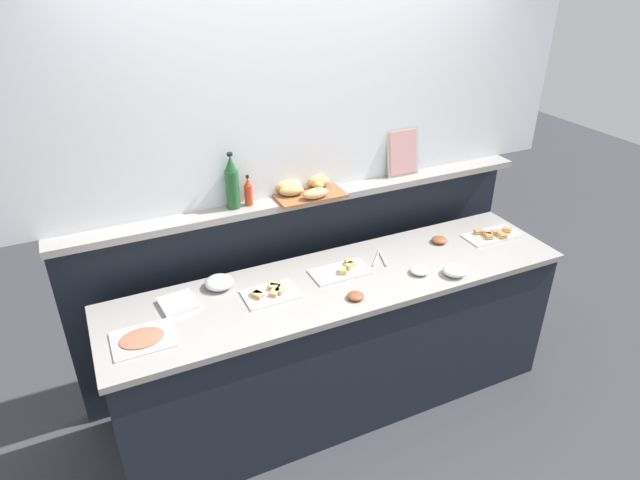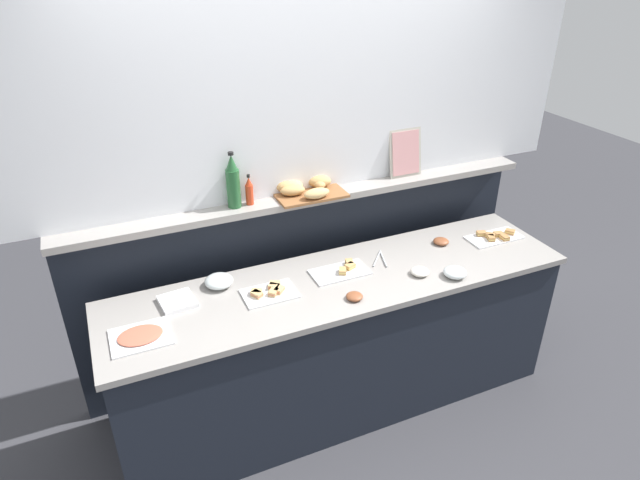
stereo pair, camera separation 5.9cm
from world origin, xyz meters
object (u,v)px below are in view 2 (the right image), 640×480
bread_basket (306,187)px  hot_sauce_bottle (249,191)px  sandwich_platter_front (342,271)px  glass_bowl_medium (455,273)px  cold_cuts_platter (140,336)px  sandwich_platter_rear (495,237)px  condiment_bowl_red (441,241)px  condiment_bowl_dark (354,296)px  framed_picture (405,153)px  glass_bowl_large (219,281)px  wine_bottle_green (233,183)px  condiment_bowl_cream (420,272)px  sandwich_platter_side (270,292)px  serving_tongs (380,258)px  napkin_stack (177,301)px

bread_basket → hot_sauce_bottle: bearing=-178.3°
sandwich_platter_front → glass_bowl_medium: bearing=-27.6°
bread_basket → cold_cuts_platter: bearing=-153.6°
sandwich_platter_front → sandwich_platter_rear: (1.04, -0.03, 0.00)m
condiment_bowl_red → condiment_bowl_dark: bearing=-157.5°
sandwich_platter_rear → hot_sauce_bottle: bearing=164.5°
sandwich_platter_front → framed_picture: 0.87m
sandwich_platter_rear → hot_sauce_bottle: 1.54m
glass_bowl_large → wine_bottle_green: size_ratio=0.48×
condiment_bowl_dark → condiment_bowl_cream: bearing=8.5°
glass_bowl_medium → bread_basket: bearing=131.7°
sandwich_platter_side → condiment_bowl_dark: size_ratio=3.21×
serving_tongs → framed_picture: bearing=45.7°
serving_tongs → framed_picture: (0.35, 0.36, 0.48)m
condiment_bowl_red → wine_bottle_green: (-1.18, 0.33, 0.46)m
glass_bowl_medium → condiment_bowl_dark: size_ratio=1.48×
serving_tongs → napkin_stack: bearing=178.7°
glass_bowl_large → hot_sauce_bottle: 0.52m
serving_tongs → wine_bottle_green: wine_bottle_green is taller
sandwich_platter_side → serving_tongs: 0.71m
condiment_bowl_cream → cold_cuts_platter: bearing=178.0°
glass_bowl_large → sandwich_platter_side: bearing=-39.6°
cold_cuts_platter → hot_sauce_bottle: bearing=35.8°
napkin_stack → hot_sauce_bottle: bearing=31.4°
condiment_bowl_cream → serving_tongs: bearing=116.9°
sandwich_platter_front → hot_sauce_bottle: hot_sauce_bottle is taller
cold_cuts_platter → wine_bottle_green: (0.63, 0.52, 0.47)m
condiment_bowl_red → hot_sauce_bottle: 1.20m
glass_bowl_large → bread_basket: (0.61, 0.24, 0.34)m
condiment_bowl_cream → wine_bottle_green: (-0.87, 0.57, 0.46)m
serving_tongs → sandwich_platter_front: bearing=-171.4°
condiment_bowl_cream → serving_tongs: size_ratio=0.58×
sandwich_platter_front → cold_cuts_platter: (-1.11, -0.14, -0.00)m
napkin_stack → bread_basket: bearing=20.5°
sandwich_platter_side → sandwich_platter_rear: bearing=0.6°
napkin_stack → wine_bottle_green: 0.70m
glass_bowl_large → framed_picture: bearing=11.4°
sandwich_platter_rear → glass_bowl_large: glass_bowl_large is taller
wine_bottle_green → hot_sauce_bottle: bearing=-1.7°
sandwich_platter_front → condiment_bowl_red: bearing=4.2°
condiment_bowl_dark → serving_tongs: (0.32, 0.30, -0.01)m
cold_cuts_platter → condiment_bowl_cream: bearing=-2.0°
sandwich_platter_front → hot_sauce_bottle: (-0.39, 0.37, 0.40)m
condiment_bowl_red → hot_sauce_bottle: hot_sauce_bottle is taller
cold_cuts_platter → napkin_stack: (0.21, 0.21, 0.00)m
glass_bowl_large → wine_bottle_green: wine_bottle_green is taller
sandwich_platter_side → condiment_bowl_cream: size_ratio=2.70×
glass_bowl_large → sandwich_platter_rear: bearing=-5.6°
sandwich_platter_front → wine_bottle_green: wine_bottle_green is taller
framed_picture → condiment_bowl_dark: bearing=-135.5°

